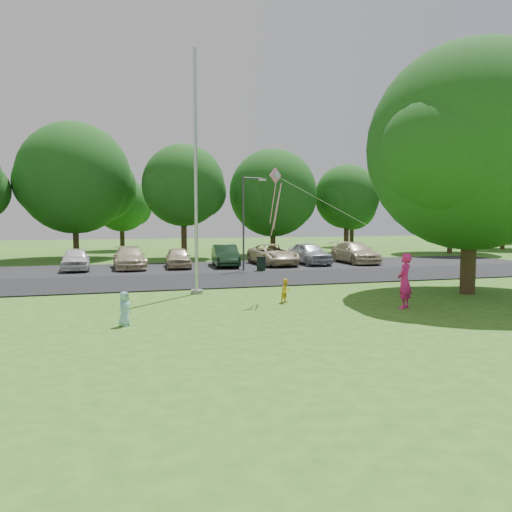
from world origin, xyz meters
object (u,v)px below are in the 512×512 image
object	(u,v)px
child_blue	(124,309)
street_lamp	(247,214)
big_tree	(471,151)
woman	(404,281)
child_yellow	(286,291)
kite	(278,188)
trash_can	(261,264)
flagpole	(196,193)

from	to	relation	value
child_blue	street_lamp	bearing A→B (deg)	1.81
street_lamp	big_tree	world-z (taller)	big_tree
woman	child_yellow	distance (m)	4.27
big_tree	kite	xyz separation A→B (m)	(-8.10, 0.50, -1.60)
child_yellow	woman	bearing A→B (deg)	-61.93
big_tree	child_blue	size ratio (longest dim) A/B	10.10
trash_can	big_tree	bearing A→B (deg)	-61.32
flagpole	kite	xyz separation A→B (m)	(2.67, -2.68, 0.09)
trash_can	child_yellow	bearing A→B (deg)	-101.59
flagpole	woman	size ratio (longest dim) A/B	5.17
trash_can	woman	bearing A→B (deg)	-83.61
child_yellow	child_blue	bearing A→B (deg)	173.55
trash_can	child_yellow	distance (m)	10.69
flagpole	trash_can	bearing A→B (deg)	55.89
woman	kite	xyz separation A→B (m)	(-3.75, 2.69, 3.29)
big_tree	child_blue	distance (m)	15.00
woman	kite	world-z (taller)	kite
trash_can	child_blue	bearing A→B (deg)	-121.78
child_yellow	kite	xyz separation A→B (m)	(-0.18, 0.41, 3.81)
street_lamp	kite	xyz separation A→B (m)	(-1.54, -10.38, 0.89)
street_lamp	child_blue	world-z (taller)	street_lamp
flagpole	street_lamp	distance (m)	8.81
trash_can	woman	distance (m)	12.83
flagpole	child_blue	xyz separation A→B (m)	(-3.04, -5.59, -3.66)
woman	child_blue	xyz separation A→B (m)	(-9.46, -0.22, -0.46)
big_tree	child_blue	bearing A→B (deg)	-170.11
big_tree	kite	distance (m)	8.27
child_yellow	big_tree	bearing A→B (deg)	-30.09
big_tree	child_yellow	size ratio (longest dim) A/B	11.50
trash_can	kite	xyz separation A→B (m)	(-2.33, -10.06, 3.81)
child_blue	kite	size ratio (longest dim) A/B	0.25
flagpole	child_yellow	xyz separation A→B (m)	(2.85, -3.09, -3.72)
trash_can	kite	distance (m)	11.00
street_lamp	woman	size ratio (longest dim) A/B	2.90
street_lamp	woman	world-z (taller)	street_lamp
big_tree	child_yellow	bearing A→B (deg)	179.35
flagpole	child_blue	world-z (taller)	flagpole
flagpole	child_blue	size ratio (longest dim) A/B	9.82
flagpole	street_lamp	bearing A→B (deg)	61.35
flagpole	big_tree	bearing A→B (deg)	-16.45
flagpole	street_lamp	size ratio (longest dim) A/B	1.78
child_yellow	street_lamp	bearing A→B (deg)	53.39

